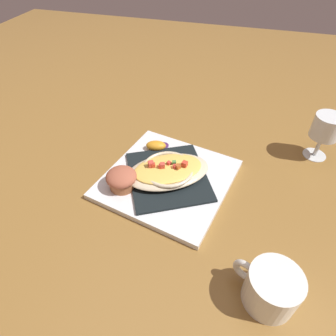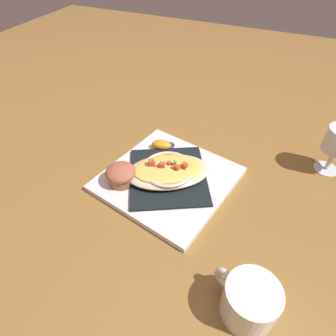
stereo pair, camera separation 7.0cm
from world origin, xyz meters
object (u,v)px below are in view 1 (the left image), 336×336
(square_plate, at_px, (168,179))
(muffin, at_px, (122,179))
(coffee_mug, at_px, (271,289))
(orange_garnish, at_px, (157,146))
(gratin_dish, at_px, (168,170))
(stemmed_glass, at_px, (326,129))

(square_plate, distance_m, muffin, 0.12)
(coffee_mug, bearing_deg, orange_garnish, -47.05)
(gratin_dish, relative_size, orange_garnish, 3.46)
(gratin_dish, height_order, muffin, muffin)
(coffee_mug, bearing_deg, gratin_dish, -43.21)
(orange_garnish, relative_size, coffee_mug, 0.60)
(gratin_dish, distance_m, muffin, 0.11)
(square_plate, height_order, orange_garnish, orange_garnish)
(muffin, distance_m, orange_garnish, 0.17)
(square_plate, height_order, stemmed_glass, stemmed_glass)
(orange_garnish, bearing_deg, coffee_mug, 132.95)
(square_plate, bearing_deg, gratin_dish, 27.18)
(square_plate, xyz_separation_m, gratin_dish, (0.00, 0.00, 0.03))
(gratin_dish, xyz_separation_m, coffee_mug, (-0.25, 0.23, -0.00))
(stemmed_glass, bearing_deg, square_plate, 29.87)
(gratin_dish, bearing_deg, stemmed_glass, -150.13)
(muffin, distance_m, stemmed_glass, 0.54)
(orange_garnish, xyz_separation_m, coffee_mug, (-0.31, 0.33, 0.01))
(gratin_dish, xyz_separation_m, muffin, (0.10, 0.06, 0.00))
(coffee_mug, distance_m, stemmed_glass, 0.46)
(orange_garnish, bearing_deg, muffin, 77.40)
(square_plate, bearing_deg, stemmed_glass, -150.13)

